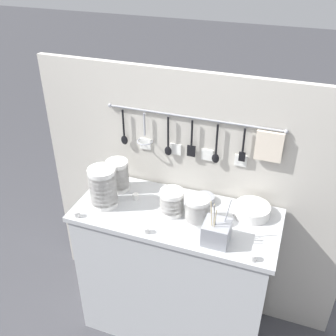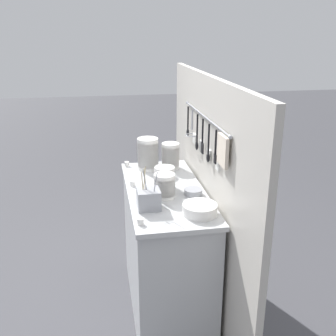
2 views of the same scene
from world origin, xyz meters
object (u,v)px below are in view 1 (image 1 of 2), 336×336
(steel_mixing_bowl, at_px, (204,199))
(plate_stack, at_px, (252,210))
(bowl_stack_back_corner, at_px, (172,202))
(cup_back_left, at_px, (146,230))
(cup_edge_far, at_px, (253,257))
(bowl_stack_nested_right, at_px, (103,187))
(bowl_stack_tall_left, at_px, (118,175))
(cutlery_caddy, at_px, (217,232))
(bowl_stack_wide_centre, at_px, (197,210))
(cup_beside_plates, at_px, (136,196))
(cup_front_left, at_px, (77,214))

(steel_mixing_bowl, bearing_deg, plate_stack, -5.90)
(bowl_stack_back_corner, bearing_deg, plate_stack, 17.38)
(cup_back_left, bearing_deg, cup_edge_far, -0.90)
(bowl_stack_nested_right, relative_size, steel_mixing_bowl, 2.05)
(bowl_stack_tall_left, xyz_separation_m, steel_mixing_bowl, (0.54, 0.05, -0.08))
(steel_mixing_bowl, bearing_deg, cutlery_caddy, -64.44)
(bowl_stack_wide_centre, xyz_separation_m, cup_back_left, (-0.23, -0.18, -0.06))
(bowl_stack_wide_centre, height_order, plate_stack, bowl_stack_wide_centre)
(cup_beside_plates, bearing_deg, cup_edge_far, -19.73)
(cutlery_caddy, relative_size, cup_beside_plates, 6.95)
(cutlery_caddy, distance_m, cup_back_left, 0.38)
(bowl_stack_tall_left, distance_m, cutlery_caddy, 0.74)
(bowl_stack_back_corner, height_order, cup_edge_far, bowl_stack_back_corner)
(cup_front_left, bearing_deg, bowl_stack_nested_right, 59.32)
(cutlery_caddy, relative_size, cup_front_left, 6.95)
(cup_beside_plates, bearing_deg, bowl_stack_wide_centre, -10.56)
(bowl_stack_back_corner, distance_m, cutlery_caddy, 0.33)
(bowl_stack_nested_right, relative_size, cup_front_left, 6.65)
(plate_stack, height_order, cup_front_left, plate_stack)
(plate_stack, relative_size, cup_edge_far, 5.57)
(bowl_stack_tall_left, bearing_deg, steel_mixing_bowl, 5.54)
(bowl_stack_wide_centre, bearing_deg, steel_mixing_bowl, 93.15)
(bowl_stack_back_corner, relative_size, cutlery_caddy, 0.59)
(steel_mixing_bowl, height_order, cutlery_caddy, cutlery_caddy)
(plate_stack, height_order, cup_beside_plates, plate_stack)
(cutlery_caddy, bearing_deg, cup_front_left, -174.80)
(bowl_stack_nested_right, bearing_deg, cup_back_left, -24.37)
(cup_edge_far, bearing_deg, bowl_stack_tall_left, 159.62)
(bowl_stack_wide_centre, height_order, bowl_stack_tall_left, bowl_stack_tall_left)
(bowl_stack_wide_centre, distance_m, plate_stack, 0.32)
(bowl_stack_tall_left, distance_m, steel_mixing_bowl, 0.55)
(bowl_stack_nested_right, bearing_deg, cup_beside_plates, 36.43)
(cup_beside_plates, bearing_deg, plate_stack, 7.20)
(cutlery_caddy, bearing_deg, plate_stack, 64.25)
(bowl_stack_nested_right, xyz_separation_m, bowl_stack_back_corner, (0.40, 0.06, -0.05))
(bowl_stack_nested_right, xyz_separation_m, bowl_stack_tall_left, (0.01, 0.17, -0.02))
(cup_edge_far, xyz_separation_m, cup_back_left, (-0.57, 0.01, 0.00))
(bowl_stack_back_corner, xyz_separation_m, cup_back_left, (-0.07, -0.21, -0.06))
(cup_beside_plates, xyz_separation_m, cup_back_left, (0.18, -0.26, 0.00))
(cup_beside_plates, relative_size, cup_front_left, 1.00)
(cup_edge_far, bearing_deg, steel_mixing_bowl, 132.53)
(bowl_stack_wide_centre, xyz_separation_m, steel_mixing_bowl, (-0.01, 0.19, -0.06))
(bowl_stack_wide_centre, xyz_separation_m, bowl_stack_tall_left, (-0.55, 0.14, 0.02))
(bowl_stack_wide_centre, distance_m, cup_back_left, 0.30)
(cutlery_caddy, bearing_deg, bowl_stack_tall_left, 159.36)
(cutlery_caddy, xyz_separation_m, cup_back_left, (-0.37, -0.06, -0.04))
(cutlery_caddy, height_order, cup_edge_far, cutlery_caddy)
(bowl_stack_wide_centre, height_order, cup_beside_plates, bowl_stack_wide_centre)
(bowl_stack_tall_left, bearing_deg, bowl_stack_back_corner, -16.02)
(cup_front_left, height_order, cup_back_left, same)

